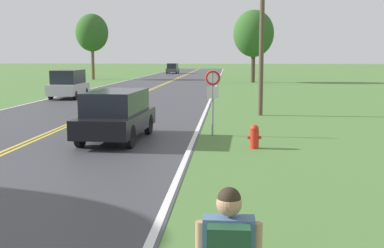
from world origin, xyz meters
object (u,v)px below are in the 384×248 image
at_px(car_black_suv_nearest, 117,114).
at_px(car_silver_van_approaching, 68,84).
at_px(fire_hydrant, 254,136).
at_px(tree_behind_sign, 92,33).
at_px(car_dark_grey_van_mid_near, 173,68).
at_px(traffic_sign, 213,86).
at_px(tree_mid_treeline, 254,34).

xyz_separation_m(car_black_suv_nearest, car_silver_van_approaching, (-7.55, 17.21, 0.08)).
xyz_separation_m(fire_hydrant, car_silver_van_approaching, (-12.40, 18.40, 0.63)).
bearing_deg(tree_behind_sign, car_dark_grey_van_mid_near, 71.11).
height_order(traffic_sign, car_dark_grey_van_mid_near, traffic_sign).
distance_m(tree_mid_treeline, car_dark_grey_van_mid_near, 31.61).
height_order(fire_hydrant, tree_behind_sign, tree_behind_sign).
bearing_deg(car_silver_van_approaching, fire_hydrant, -147.78).
distance_m(traffic_sign, car_silver_van_approaching, 19.40).
bearing_deg(car_black_suv_nearest, car_dark_grey_van_mid_near, -172.65).
relative_size(fire_hydrant, tree_behind_sign, 0.09).
xyz_separation_m(car_black_suv_nearest, car_dark_grey_van_mid_near, (-5.85, 68.23, -0.02)).
relative_size(tree_behind_sign, car_black_suv_nearest, 1.78).
distance_m(fire_hydrant, tree_behind_sign, 50.36).
bearing_deg(fire_hydrant, car_silver_van_approaching, 123.97).
bearing_deg(car_black_suv_nearest, traffic_sign, 112.10).
distance_m(fire_hydrant, car_dark_grey_van_mid_near, 70.24).
relative_size(tree_mid_treeline, car_dark_grey_van_mid_near, 1.88).
distance_m(fire_hydrant, car_black_suv_nearest, 5.03).
xyz_separation_m(traffic_sign, car_silver_van_approaching, (-10.95, 16.00, -0.85)).
height_order(fire_hydrant, traffic_sign, traffic_sign).
relative_size(fire_hydrant, car_black_suv_nearest, 0.17).
xyz_separation_m(fire_hydrant, traffic_sign, (-1.45, 2.41, 1.48)).
bearing_deg(traffic_sign, car_silver_van_approaching, 124.39).
bearing_deg(fire_hydrant, tree_behind_sign, 111.76).
relative_size(car_black_suv_nearest, car_dark_grey_van_mid_near, 1.08).
distance_m(fire_hydrant, car_silver_van_approaching, 22.20).
height_order(fire_hydrant, car_black_suv_nearest, car_black_suv_nearest).
bearing_deg(tree_mid_treeline, car_black_suv_nearest, -99.78).
relative_size(car_black_suv_nearest, car_silver_van_approaching, 1.04).
distance_m(traffic_sign, tree_behind_sign, 47.45).
relative_size(car_silver_van_approaching, car_dark_grey_van_mid_near, 1.04).
bearing_deg(car_dark_grey_van_mid_near, car_black_suv_nearest, -173.95).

